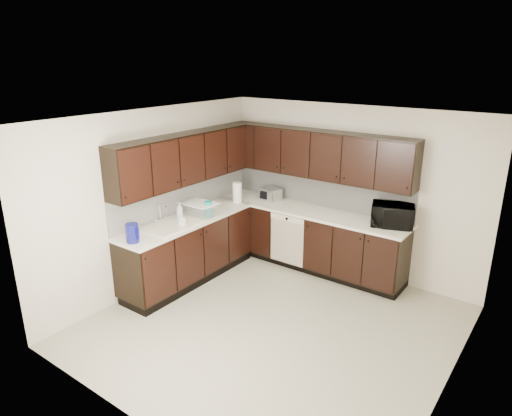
{
  "coord_description": "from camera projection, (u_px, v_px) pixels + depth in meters",
  "views": [
    {
      "loc": [
        2.69,
        -4.03,
        3.15
      ],
      "look_at": [
        -0.69,
        0.6,
        1.22
      ],
      "focal_mm": 32.0,
      "sensor_mm": 36.0,
      "label": 1
    }
  ],
  "objects": [
    {
      "name": "dishwasher",
      "position": [
        287.0,
        237.0,
        6.89
      ],
      "size": [
        0.58,
        0.04,
        0.78
      ],
      "color": "beige",
      "rests_on": "lower_cabinets"
    },
    {
      "name": "toaster_oven",
      "position": [
        271.0,
        194.0,
        7.3
      ],
      "size": [
        0.37,
        0.32,
        0.19
      ],
      "primitive_type": "cube",
      "rotation": [
        0.0,
        0.0,
        -0.32
      ],
      "color": "silver",
      "rests_on": "countertop"
    },
    {
      "name": "wall_front",
      "position": [
        135.0,
        304.0,
        3.66
      ],
      "size": [
        4.0,
        0.02,
        2.5
      ],
      "primitive_type": "cube",
      "color": "beige",
      "rests_on": "floor"
    },
    {
      "name": "soap_bottle_b",
      "position": [
        180.0,
        211.0,
        6.44
      ],
      "size": [
        0.12,
        0.12,
        0.25
      ],
      "primitive_type": "imported",
      "rotation": [
        0.0,
        0.0,
        -0.25
      ],
      "color": "gray",
      "rests_on": "countertop"
    },
    {
      "name": "blue_pitcher",
      "position": [
        132.0,
        233.0,
        5.64
      ],
      "size": [
        0.19,
        0.19,
        0.24
      ],
      "primitive_type": "cylinder",
      "rotation": [
        0.0,
        0.0,
        0.22
      ],
      "color": "navy",
      "rests_on": "countertop"
    },
    {
      "name": "backsplash",
      "position": [
        256.0,
        192.0,
        6.91
      ],
      "size": [
        3.0,
        2.8,
        0.48
      ],
      "color": "#AFAFAB",
      "rests_on": "countertop"
    },
    {
      "name": "floor",
      "position": [
        273.0,
        325.0,
        5.59
      ],
      "size": [
        4.0,
        4.0,
        0.0
      ],
      "primitive_type": "plane",
      "color": "#AAA58C",
      "rests_on": "ground"
    },
    {
      "name": "wall_left",
      "position": [
        154.0,
        200.0,
        6.31
      ],
      "size": [
        0.02,
        4.0,
        2.5
      ],
      "primitive_type": "cube",
      "color": "beige",
      "rests_on": "floor"
    },
    {
      "name": "lower_cabinets",
      "position": [
        259.0,
        246.0,
        6.87
      ],
      "size": [
        3.0,
        2.8,
        0.9
      ],
      "color": "black",
      "rests_on": "floor"
    },
    {
      "name": "ceiling",
      "position": [
        275.0,
        120.0,
        4.8
      ],
      "size": [
        4.0,
        4.0,
        0.0
      ],
      "primitive_type": "plane",
      "rotation": [
        3.14,
        0.0,
        0.0
      ],
      "color": "white",
      "rests_on": "wall_back"
    },
    {
      "name": "wall_right",
      "position": [
        459.0,
        279.0,
        4.08
      ],
      "size": [
        0.02,
        4.0,
        2.5
      ],
      "primitive_type": "cube",
      "color": "beige",
      "rests_on": "floor"
    },
    {
      "name": "wall_back",
      "position": [
        350.0,
        191.0,
        6.73
      ],
      "size": [
        4.0,
        0.02,
        2.5
      ],
      "primitive_type": "cube",
      "color": "beige",
      "rests_on": "floor"
    },
    {
      "name": "upper_cabinets",
      "position": [
        258.0,
        156.0,
        6.57
      ],
      "size": [
        3.0,
        2.8,
        0.7
      ],
      "color": "black",
      "rests_on": "wall_back"
    },
    {
      "name": "sink",
      "position": [
        171.0,
        230.0,
        6.24
      ],
      "size": [
        0.54,
        0.82,
        0.42
      ],
      "color": "beige",
      "rests_on": "countertop"
    },
    {
      "name": "soap_bottle_a",
      "position": [
        181.0,
        219.0,
        6.17
      ],
      "size": [
        0.12,
        0.12,
        0.2
      ],
      "primitive_type": "imported",
      "rotation": [
        0.0,
        0.0,
        -0.41
      ],
      "color": "gray",
      "rests_on": "countertop"
    },
    {
      "name": "paper_towel_roll",
      "position": [
        237.0,
        192.0,
        7.18
      ],
      "size": [
        0.18,
        0.18,
        0.32
      ],
      "primitive_type": "cylinder",
      "rotation": [
        0.0,
        0.0,
        0.29
      ],
      "color": "white",
      "rests_on": "countertop"
    },
    {
      "name": "microwave",
      "position": [
        392.0,
        215.0,
        6.17
      ],
      "size": [
        0.65,
        0.54,
        0.31
      ],
      "primitive_type": "imported",
      "rotation": [
        0.0,
        0.0,
        0.35
      ],
      "color": "black",
      "rests_on": "countertop"
    },
    {
      "name": "teal_tumbler",
      "position": [
        208.0,
        209.0,
        6.54
      ],
      "size": [
        0.12,
        0.12,
        0.23
      ],
      "primitive_type": "cylinder",
      "rotation": [
        0.0,
        0.0,
        0.21
      ],
      "color": "#0E9B96",
      "rests_on": "countertop"
    },
    {
      "name": "storage_bin",
      "position": [
        200.0,
        209.0,
        6.6
      ],
      "size": [
        0.48,
        0.37,
        0.18
      ],
      "primitive_type": "cube",
      "rotation": [
        0.0,
        0.0,
        0.07
      ],
      "color": "silver",
      "rests_on": "countertop"
    },
    {
      "name": "countertop",
      "position": [
        259.0,
        215.0,
        6.71
      ],
      "size": [
        3.03,
        2.83,
        0.04
      ],
      "color": "#ECE7CD",
      "rests_on": "lower_cabinets"
    }
  ]
}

